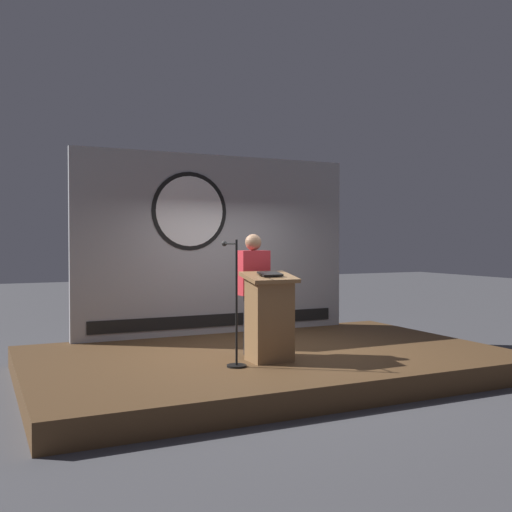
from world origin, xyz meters
TOP-DOWN VIEW (x-y plane):
  - ground_plane at (0.00, 0.00)m, footprint 40.00×40.00m
  - stage_platform at (0.00, 0.00)m, footprint 6.40×4.00m
  - banner_display at (-0.02, 1.85)m, footprint 4.72×0.12m
  - podium at (-0.24, -0.55)m, footprint 0.64×0.50m
  - speaker_person at (-0.24, -0.07)m, footprint 0.40×0.26m
  - microphone_stand at (-0.76, -0.65)m, footprint 0.24×0.54m

SIDE VIEW (x-z plane):
  - ground_plane at x=0.00m, z-range 0.00..0.00m
  - stage_platform at x=0.00m, z-range 0.00..0.30m
  - microphone_stand at x=-0.76m, z-range 0.08..1.62m
  - podium at x=-0.24m, z-range 0.29..1.43m
  - speaker_person at x=-0.24m, z-range 0.32..1.94m
  - banner_display at x=-0.02m, z-range 0.30..3.24m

